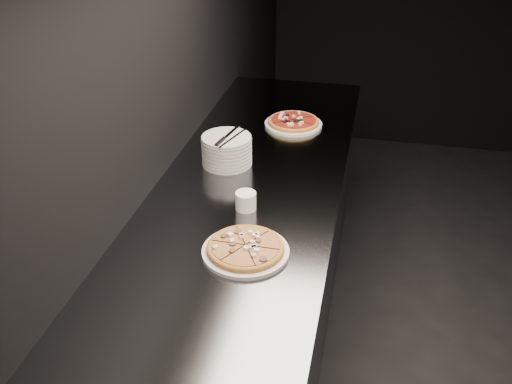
% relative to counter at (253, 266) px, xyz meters
% --- Properties ---
extents(wall_left, '(0.02, 5.00, 2.80)m').
position_rel_counter_xyz_m(wall_left, '(-0.37, 0.00, 0.94)').
color(wall_left, black).
rests_on(wall_left, floor).
extents(counter, '(0.74, 2.44, 0.92)m').
position_rel_counter_xyz_m(counter, '(0.00, 0.00, 0.00)').
color(counter, '#5A5D61').
rests_on(counter, floor).
extents(pizza_mushroom, '(0.29, 0.29, 0.03)m').
position_rel_counter_xyz_m(pizza_mushroom, '(0.09, -0.51, 0.48)').
color(pizza_mushroom, silver).
rests_on(pizza_mushroom, counter).
extents(pizza_tomato, '(0.33, 0.33, 0.03)m').
position_rel_counter_xyz_m(pizza_tomato, '(0.08, 0.57, 0.48)').
color(pizza_tomato, silver).
rests_on(pizza_tomato, counter).
extents(plate_stack, '(0.21, 0.21, 0.13)m').
position_rel_counter_xyz_m(plate_stack, '(-0.14, 0.10, 0.52)').
color(plate_stack, silver).
rests_on(plate_stack, counter).
extents(cutlery, '(0.11, 0.22, 0.01)m').
position_rel_counter_xyz_m(cutlery, '(-0.13, 0.09, 0.59)').
color(cutlery, '#B8BABF').
rests_on(cutlery, plate_stack).
extents(ramekin, '(0.08, 0.08, 0.07)m').
position_rel_counter_xyz_m(ramekin, '(0.03, -0.24, 0.50)').
color(ramekin, white).
rests_on(ramekin, counter).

